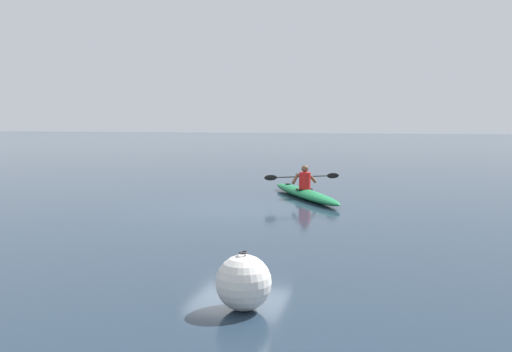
# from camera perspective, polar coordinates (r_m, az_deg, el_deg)

# --- Properties ---
(ground_plane) EXTENTS (160.00, 160.00, 0.00)m
(ground_plane) POSITION_cam_1_polar(r_m,az_deg,el_deg) (14.74, -1.75, -3.37)
(ground_plane) COLOR #1E2D3D
(kayak) EXTENTS (2.91, 4.37, 0.28)m
(kayak) POSITION_cam_1_polar(r_m,az_deg,el_deg) (16.75, 4.98, -1.79)
(kayak) COLOR #19723F
(kayak) RESTS_ON ground
(kayaker) EXTENTS (2.10, 1.26, 0.71)m
(kayaker) POSITION_cam_1_polar(r_m,az_deg,el_deg) (16.72, 4.96, -0.28)
(kayaker) COLOR red
(kayaker) RESTS_ON kayak
(mooring_buoy_orange_mid) EXTENTS (0.70, 0.70, 0.74)m
(mooring_buoy_orange_mid) POSITION_cam_1_polar(r_m,az_deg,el_deg) (7.01, -1.28, -10.79)
(mooring_buoy_orange_mid) COLOR silver
(mooring_buoy_orange_mid) RESTS_ON ground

